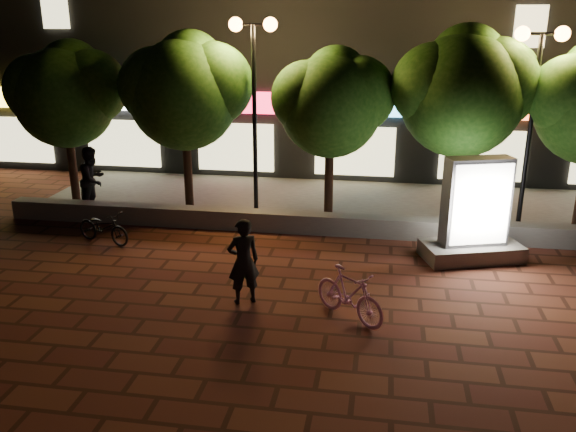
% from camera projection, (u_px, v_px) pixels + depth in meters
% --- Properties ---
extents(ground, '(80.00, 80.00, 0.00)m').
position_uv_depth(ground, '(275.00, 301.00, 11.57)').
color(ground, '#522619').
rests_on(ground, ground).
extents(retaining_wall, '(16.00, 0.45, 0.50)m').
position_uv_depth(retaining_wall, '(303.00, 223.00, 15.24)').
color(retaining_wall, slate).
rests_on(retaining_wall, ground).
extents(sidewalk, '(16.00, 5.00, 0.08)m').
position_uv_depth(sidewalk, '(315.00, 202.00, 17.65)').
color(sidewalk, slate).
rests_on(sidewalk, ground).
extents(building_block, '(28.00, 8.12, 11.30)m').
position_uv_depth(building_block, '(337.00, 25.00, 22.17)').
color(building_block, black).
rests_on(building_block, ground).
extents(tree_far_left, '(3.36, 2.80, 4.63)m').
position_uv_depth(tree_far_left, '(67.00, 91.00, 16.72)').
color(tree_far_left, black).
rests_on(tree_far_left, sidewalk).
extents(tree_left, '(3.60, 3.00, 4.89)m').
position_uv_depth(tree_left, '(186.00, 87.00, 16.13)').
color(tree_left, black).
rests_on(tree_left, sidewalk).
extents(tree_mid, '(3.24, 2.70, 4.50)m').
position_uv_depth(tree_mid, '(333.00, 99.00, 15.59)').
color(tree_mid, black).
rests_on(tree_mid, sidewalk).
extents(tree_right, '(3.72, 3.10, 5.07)m').
position_uv_depth(tree_right, '(464.00, 88.00, 14.98)').
color(tree_right, black).
rests_on(tree_right, sidewalk).
extents(street_lamp_left, '(1.26, 0.36, 5.18)m').
position_uv_depth(street_lamp_left, '(254.00, 67.00, 15.41)').
color(street_lamp_left, black).
rests_on(street_lamp_left, sidewalk).
extents(street_lamp_right, '(1.26, 0.36, 4.98)m').
position_uv_depth(street_lamp_right, '(537.00, 76.00, 14.38)').
color(street_lamp_right, black).
rests_on(street_lamp_right, sidewalk).
extents(ad_kiosk, '(2.41, 1.71, 2.36)m').
position_uv_depth(ad_kiosk, '(474.00, 219.00, 13.33)').
color(ad_kiosk, slate).
rests_on(ad_kiosk, ground).
extents(scooter_pink, '(1.53, 1.39, 0.97)m').
position_uv_depth(scooter_pink, '(349.00, 294.00, 10.75)').
color(scooter_pink, '#F39BE0').
rests_on(scooter_pink, ground).
extents(rider, '(0.74, 0.65, 1.70)m').
position_uv_depth(rider, '(243.00, 261.00, 11.28)').
color(rider, black).
rests_on(rider, ground).
extents(scooter_parked, '(1.62, 0.98, 0.81)m').
position_uv_depth(scooter_parked, '(103.00, 227.00, 14.45)').
color(scooter_parked, black).
rests_on(scooter_parked, ground).
extents(pedestrian, '(0.82, 0.99, 1.85)m').
position_uv_depth(pedestrian, '(93.00, 180.00, 16.38)').
color(pedestrian, black).
rests_on(pedestrian, sidewalk).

